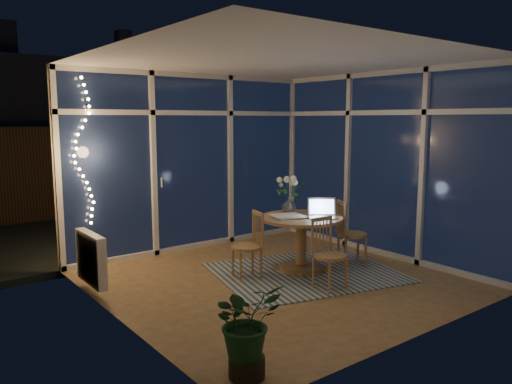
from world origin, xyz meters
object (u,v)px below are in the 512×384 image
Objects in this scene: dining_table at (301,244)px; potted_plant at (247,329)px; chair_left at (247,245)px; laptop at (323,208)px; chair_right at (352,233)px; flower_vase at (289,205)px; chair_front at (330,254)px.

potted_plant reaches higher than dining_table.
chair_left is (-0.73, 0.18, 0.06)m from dining_table.
laptop is 2.78m from potted_plant.
laptop is at bearing 118.41° from chair_right.
dining_table is at bearing -100.55° from flower_vase.
laptop is (0.16, -0.22, 0.49)m from dining_table.
potted_plant is (-2.13, -1.73, 0.02)m from dining_table.
flower_vase reaches higher than chair_left.
chair_right reaches higher than potted_plant.
laptop is (-0.56, -0.01, 0.40)m from chair_right.
dining_table is at bearing 101.52° from chair_right.
potted_plant is (-2.85, -1.52, -0.06)m from chair_right.
chair_front is 2.37× the size of laptop.
laptop is 0.47× the size of potted_plant.
flower_vase is (-0.67, 0.52, 0.38)m from chair_right.
dining_table is 0.56m from laptop.
dining_table is 1.18× the size of chair_right.
chair_right is (1.46, -0.39, 0.02)m from chair_left.
dining_table is 0.56m from flower_vase.
chair_front is 2.16m from potted_plant.
chair_right is 1.17× the size of potted_plant.
potted_plant is at bearing -22.82° from chair_left.
chair_left and chair_front have the same top height.
chair_front is at bearing 27.69° from potted_plant.
dining_table is 2.96× the size of laptop.
chair_front reaches higher than potted_plant.
chair_right is 3.23m from potted_plant.
chair_right is 2.50× the size of laptop.
chair_front is 1.14m from flower_vase.
chair_front is at bearing 146.47° from chair_right.
chair_front reaches higher than dining_table.
chair_right reaches higher than chair_front.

